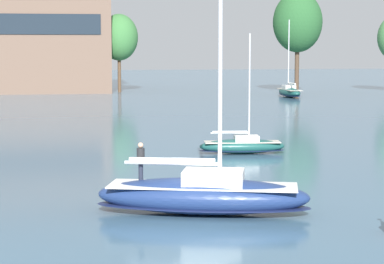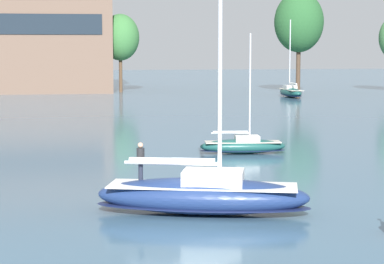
{
  "view_description": "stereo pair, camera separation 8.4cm",
  "coord_description": "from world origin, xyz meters",
  "px_view_note": "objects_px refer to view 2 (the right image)",
  "views": [
    {
      "loc": [
        -5.22,
        -30.89,
        7.1
      ],
      "look_at": [
        0.0,
        3.0,
        3.18
      ],
      "focal_mm": 70.0,
      "sensor_mm": 36.0,
      "label": 1
    },
    {
      "loc": [
        -5.14,
        -30.91,
        7.1
      ],
      "look_at": [
        0.0,
        3.0,
        3.18
      ],
      "focal_mm": 70.0,
      "sensor_mm": 36.0,
      "label": 2
    }
  ],
  "objects_px": {
    "tree_shore_left": "(299,22)",
    "tree_shore_center": "(120,38)",
    "sailboat_main": "(203,194)",
    "sailboat_moored_near_marina": "(291,92)",
    "sailboat_moored_mid_channel": "(243,145)"
  },
  "relations": [
    {
      "from": "sailboat_moored_mid_channel",
      "to": "sailboat_moored_near_marina",
      "type": "bearing_deg",
      "value": 70.76
    },
    {
      "from": "tree_shore_center",
      "to": "sailboat_moored_mid_channel",
      "type": "height_order",
      "value": "tree_shore_center"
    },
    {
      "from": "tree_shore_center",
      "to": "tree_shore_left",
      "type": "bearing_deg",
      "value": -15.2
    },
    {
      "from": "sailboat_main",
      "to": "tree_shore_center",
      "type": "bearing_deg",
      "value": 89.09
    },
    {
      "from": "sailboat_moored_near_marina",
      "to": "tree_shore_center",
      "type": "bearing_deg",
      "value": 147.24
    },
    {
      "from": "tree_shore_center",
      "to": "sailboat_main",
      "type": "height_order",
      "value": "sailboat_main"
    },
    {
      "from": "tree_shore_center",
      "to": "sailboat_main",
      "type": "distance_m",
      "value": 87.14
    },
    {
      "from": "sailboat_main",
      "to": "sailboat_moored_near_marina",
      "type": "bearing_deg",
      "value": 71.11
    },
    {
      "from": "tree_shore_left",
      "to": "tree_shore_center",
      "type": "height_order",
      "value": "tree_shore_left"
    },
    {
      "from": "tree_shore_left",
      "to": "tree_shore_center",
      "type": "bearing_deg",
      "value": 164.8
    },
    {
      "from": "sailboat_moored_near_marina",
      "to": "sailboat_moored_mid_channel",
      "type": "distance_m",
      "value": 57.57
    },
    {
      "from": "sailboat_main",
      "to": "sailboat_moored_mid_channel",
      "type": "height_order",
      "value": "sailboat_main"
    },
    {
      "from": "tree_shore_center",
      "to": "sailboat_moored_mid_channel",
      "type": "xyz_separation_m",
      "value": [
        4.25,
        -69.3,
        -7.98
      ]
    },
    {
      "from": "sailboat_main",
      "to": "tree_shore_left",
      "type": "bearing_deg",
      "value": 70.64
    },
    {
      "from": "tree_shore_center",
      "to": "sailboat_moored_near_marina",
      "type": "xyz_separation_m",
      "value": [
        23.22,
        -14.94,
        -7.78
      ]
    }
  ]
}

